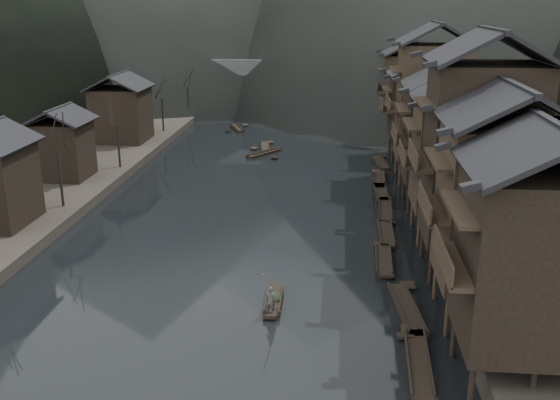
# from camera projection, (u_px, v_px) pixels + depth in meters

# --- Properties ---
(water) EXTENTS (300.00, 300.00, 0.00)m
(water) POSITION_uv_depth(u_px,v_px,m) (216.00, 299.00, 40.69)
(water) COLOR black
(water) RESTS_ON ground
(left_bank) EXTENTS (40.00, 200.00, 1.20)m
(left_bank) POSITION_uv_depth(u_px,v_px,m) (11.00, 144.00, 81.54)
(left_bank) COLOR #2D2823
(left_bank) RESTS_ON ground
(stilt_houses) EXTENTS (9.00, 67.60, 17.10)m
(stilt_houses) POSITION_uv_depth(u_px,v_px,m) (450.00, 115.00, 54.06)
(stilt_houses) COLOR black
(stilt_houses) RESTS_ON ground
(left_houses) EXTENTS (8.10, 53.20, 8.73)m
(left_houses) POSITION_uv_depth(u_px,v_px,m) (44.00, 141.00, 59.85)
(left_houses) COLOR black
(left_houses) RESTS_ON left_bank
(bare_trees) EXTENTS (3.68, 75.20, 7.35)m
(bare_trees) POSITION_uv_depth(u_px,v_px,m) (94.00, 128.00, 63.10)
(bare_trees) COLOR black
(bare_trees) RESTS_ON left_bank
(moored_sampans) EXTENTS (3.07, 50.33, 0.47)m
(moored_sampans) POSITION_uv_depth(u_px,v_px,m) (387.00, 224.00, 53.62)
(moored_sampans) COLOR black
(moored_sampans) RESTS_ON water
(midriver_boats) EXTENTS (17.45, 32.36, 0.45)m
(midriver_boats) POSITION_uv_depth(u_px,v_px,m) (277.00, 135.00, 88.70)
(midriver_boats) COLOR black
(midriver_boats) RESTS_ON water
(stone_bridge) EXTENTS (40.00, 6.00, 9.00)m
(stone_bridge) POSITION_uv_depth(u_px,v_px,m) (295.00, 82.00, 107.33)
(stone_bridge) COLOR #4C4C4F
(stone_bridge) RESTS_ON ground
(hero_sampan) EXTENTS (1.03, 4.57, 0.43)m
(hero_sampan) POSITION_uv_depth(u_px,v_px,m) (274.00, 301.00, 39.91)
(hero_sampan) COLOR black
(hero_sampan) RESTS_ON water
(cargo_heap) EXTENTS (1.00, 1.31, 0.60)m
(cargo_heap) POSITION_uv_depth(u_px,v_px,m) (274.00, 292.00, 39.94)
(cargo_heap) COLOR black
(cargo_heap) RESTS_ON hero_sampan
(boatman) EXTENTS (0.75, 0.59, 1.81)m
(boatman) POSITION_uv_depth(u_px,v_px,m) (271.00, 296.00, 38.05)
(boatman) COLOR #4E4E50
(boatman) RESTS_ON hero_sampan
(bamboo_pole) EXTENTS (1.17, 1.97, 3.96)m
(bamboo_pole) POSITION_uv_depth(u_px,v_px,m) (274.00, 253.00, 37.15)
(bamboo_pole) COLOR #8C7A51
(bamboo_pole) RESTS_ON boatman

